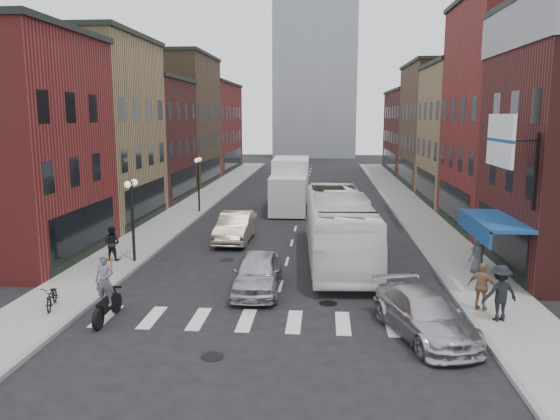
{
  "coord_description": "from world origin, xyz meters",
  "views": [
    {
      "loc": [
        1.77,
        -21.15,
        7.14
      ],
      "look_at": [
        -0.44,
        6.2,
        2.38
      ],
      "focal_mm": 35.0,
      "sensor_mm": 36.0,
      "label": 1
    }
  ],
  "objects_px": {
    "streetlamp_far": "(198,174)",
    "motorcycle_rider": "(106,290)",
    "streetlamp_near": "(132,205)",
    "sedan_left_near": "(257,273)",
    "ped_right_c": "(478,254)",
    "ped_right_b": "(482,287)",
    "billboard_sign": "(503,142)",
    "bike_rack": "(109,268)",
    "parked_bicycle": "(52,296)",
    "transit_bus": "(338,227)",
    "ped_left_solo": "(112,243)",
    "box_truck": "(290,185)",
    "ped_right_a": "(500,293)",
    "curb_car": "(424,315)",
    "sedan_left_far": "(235,227)"
  },
  "relations": [
    {
      "from": "ped_right_c",
      "to": "ped_right_a",
      "type": "bearing_deg",
      "value": 50.29
    },
    {
      "from": "sedan_left_near",
      "to": "bike_rack",
      "type": "bearing_deg",
      "value": 169.9
    },
    {
      "from": "bike_rack",
      "to": "curb_car",
      "type": "xyz_separation_m",
      "value": [
        12.7,
        -5.2,
        0.17
      ]
    },
    {
      "from": "streetlamp_far",
      "to": "sedan_left_near",
      "type": "bearing_deg",
      "value": -69.89
    },
    {
      "from": "ped_right_c",
      "to": "ped_right_b",
      "type": "bearing_deg",
      "value": 45.03
    },
    {
      "from": "bike_rack",
      "to": "sedan_left_far",
      "type": "height_order",
      "value": "sedan_left_far"
    },
    {
      "from": "box_truck",
      "to": "parked_bicycle",
      "type": "height_order",
      "value": "box_truck"
    },
    {
      "from": "ped_left_solo",
      "to": "sedan_left_far",
      "type": "bearing_deg",
      "value": -125.62
    },
    {
      "from": "transit_bus",
      "to": "ped_right_c",
      "type": "height_order",
      "value": "transit_bus"
    },
    {
      "from": "box_truck",
      "to": "sedan_left_near",
      "type": "relative_size",
      "value": 1.9
    },
    {
      "from": "box_truck",
      "to": "bike_rack",
      "type": "bearing_deg",
      "value": -111.17
    },
    {
      "from": "box_truck",
      "to": "motorcycle_rider",
      "type": "bearing_deg",
      "value": -103.24
    },
    {
      "from": "streetlamp_far",
      "to": "ped_left_solo",
      "type": "height_order",
      "value": "streetlamp_far"
    },
    {
      "from": "streetlamp_far",
      "to": "streetlamp_near",
      "type": "bearing_deg",
      "value": -90.0
    },
    {
      "from": "streetlamp_far",
      "to": "curb_car",
      "type": "bearing_deg",
      "value": -60.28
    },
    {
      "from": "bike_rack",
      "to": "parked_bicycle",
      "type": "relative_size",
      "value": 0.48
    },
    {
      "from": "billboard_sign",
      "to": "parked_bicycle",
      "type": "height_order",
      "value": "billboard_sign"
    },
    {
      "from": "ped_right_c",
      "to": "motorcycle_rider",
      "type": "bearing_deg",
      "value": -6.68
    },
    {
      "from": "box_truck",
      "to": "ped_right_a",
      "type": "height_order",
      "value": "box_truck"
    },
    {
      "from": "motorcycle_rider",
      "to": "streetlamp_far",
      "type": "bearing_deg",
      "value": 94.19
    },
    {
      "from": "billboard_sign",
      "to": "ped_right_b",
      "type": "distance_m",
      "value": 5.65
    },
    {
      "from": "bike_rack",
      "to": "sedan_left_far",
      "type": "distance_m",
      "value": 8.96
    },
    {
      "from": "bike_rack",
      "to": "box_truck",
      "type": "height_order",
      "value": "box_truck"
    },
    {
      "from": "billboard_sign",
      "to": "bike_rack",
      "type": "distance_m",
      "value": 17.14
    },
    {
      "from": "ped_right_b",
      "to": "ped_right_c",
      "type": "bearing_deg",
      "value": -69.36
    },
    {
      "from": "ped_right_c",
      "to": "streetlamp_near",
      "type": "bearing_deg",
      "value": -34.19
    },
    {
      "from": "ped_left_solo",
      "to": "ped_right_a",
      "type": "xyz_separation_m",
      "value": [
        16.38,
        -6.7,
        0.14
      ]
    },
    {
      "from": "bike_rack",
      "to": "transit_bus",
      "type": "bearing_deg",
      "value": 22.65
    },
    {
      "from": "bike_rack",
      "to": "sedan_left_near",
      "type": "height_order",
      "value": "sedan_left_near"
    },
    {
      "from": "motorcycle_rider",
      "to": "ped_right_a",
      "type": "relative_size",
      "value": 1.23
    },
    {
      "from": "transit_bus",
      "to": "curb_car",
      "type": "height_order",
      "value": "transit_bus"
    },
    {
      "from": "motorcycle_rider",
      "to": "sedan_left_near",
      "type": "xyz_separation_m",
      "value": [
        4.87,
        3.71,
        -0.33
      ]
    },
    {
      "from": "streetlamp_near",
      "to": "sedan_left_near",
      "type": "relative_size",
      "value": 0.88
    },
    {
      "from": "streetlamp_near",
      "to": "streetlamp_far",
      "type": "xyz_separation_m",
      "value": [
        0.0,
        14.0,
        0.0
      ]
    },
    {
      "from": "streetlamp_near",
      "to": "ped_right_b",
      "type": "relative_size",
      "value": 2.32
    },
    {
      "from": "curb_car",
      "to": "parked_bicycle",
      "type": "height_order",
      "value": "curb_car"
    },
    {
      "from": "bike_rack",
      "to": "ped_right_b",
      "type": "bearing_deg",
      "value": -11.16
    },
    {
      "from": "streetlamp_far",
      "to": "motorcycle_rider",
      "type": "height_order",
      "value": "streetlamp_far"
    },
    {
      "from": "transit_bus",
      "to": "streetlamp_far",
      "type": "bearing_deg",
      "value": 125.38
    },
    {
      "from": "sedan_left_near",
      "to": "parked_bicycle",
      "type": "distance_m",
      "value": 7.82
    },
    {
      "from": "streetlamp_near",
      "to": "transit_bus",
      "type": "height_order",
      "value": "streetlamp_near"
    },
    {
      "from": "box_truck",
      "to": "parked_bicycle",
      "type": "xyz_separation_m",
      "value": [
        -7.34,
        -22.87,
        -1.32
      ]
    },
    {
      "from": "ped_left_solo",
      "to": "ped_right_c",
      "type": "distance_m",
      "value": 17.25
    },
    {
      "from": "bike_rack",
      "to": "transit_bus",
      "type": "xyz_separation_m",
      "value": [
        10.11,
        4.22,
        1.15
      ]
    },
    {
      "from": "motorcycle_rider",
      "to": "ped_right_a",
      "type": "xyz_separation_m",
      "value": [
        13.63,
        0.82,
        0.01
      ]
    },
    {
      "from": "transit_bus",
      "to": "parked_bicycle",
      "type": "distance_m",
      "value": 13.5
    },
    {
      "from": "streetlamp_far",
      "to": "ped_right_a",
      "type": "height_order",
      "value": "streetlamp_far"
    },
    {
      "from": "transit_bus",
      "to": "parked_bicycle",
      "type": "height_order",
      "value": "transit_bus"
    },
    {
      "from": "ped_left_solo",
      "to": "ped_right_b",
      "type": "distance_m",
      "value": 17.05
    },
    {
      "from": "streetlamp_far",
      "to": "motorcycle_rider",
      "type": "bearing_deg",
      "value": -85.65
    }
  ]
}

